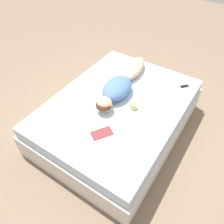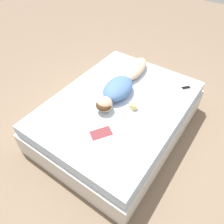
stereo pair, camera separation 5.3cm
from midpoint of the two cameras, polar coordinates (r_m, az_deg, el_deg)
The scene contains 6 objects.
ground_plane at distance 3.15m, azimuth 0.94°, elevation -4.24°, with size 12.00×12.00×0.00m, color #7A6651.
bed at distance 2.96m, azimuth 0.99°, elevation -1.08°, with size 1.60×2.13×0.51m.
person at distance 2.94m, azimuth 1.95°, elevation 7.57°, with size 0.42×1.32×0.19m.
open_magazine at distance 2.36m, azimuth -2.35°, elevation -7.46°, with size 0.55×0.52×0.01m.
coffee_mug at distance 2.68m, azimuth 4.93°, elevation 1.63°, with size 0.12×0.08×0.08m.
cell_phone at distance 3.17m, azimuth 17.92°, elevation 6.37°, with size 0.15×0.15×0.01m.
Camera 1 is at (-1.07, 1.76, 2.39)m, focal length 35.00 mm.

